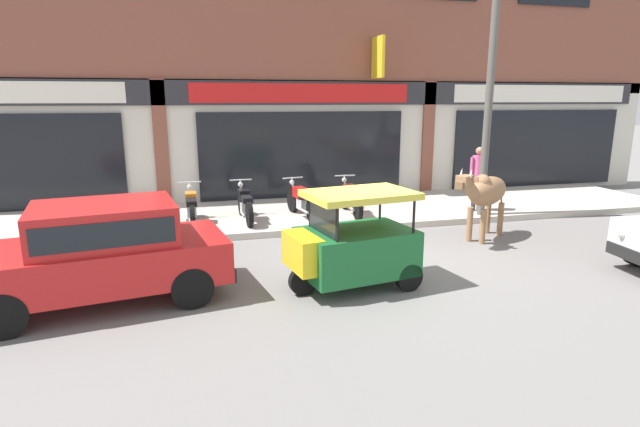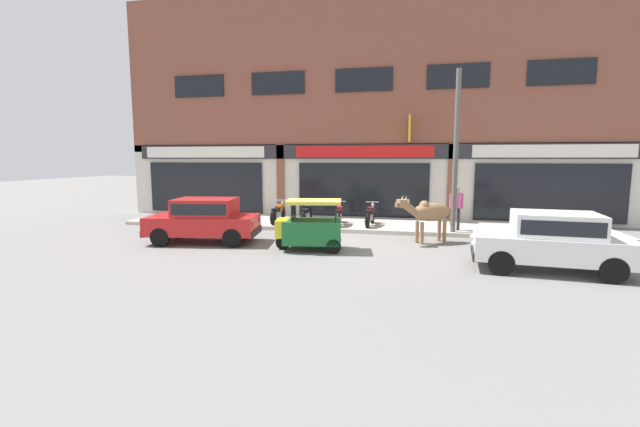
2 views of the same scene
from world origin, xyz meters
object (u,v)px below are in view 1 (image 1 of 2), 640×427
(auto_rickshaw, at_px, (352,246))
(car_0, at_px, (102,248))
(motorcycle_1, at_px, (245,204))
(motorcycle_2, at_px, (302,201))
(utility_pole, at_px, (489,95))
(motorcycle_3, at_px, (351,198))
(motorcycle_0, at_px, (191,207))
(cow, at_px, (486,192))
(pedestrian, at_px, (478,172))

(auto_rickshaw, bearing_deg, car_0, 174.85)
(motorcycle_1, bearing_deg, car_0, -122.20)
(motorcycle_2, distance_m, utility_pole, 5.00)
(utility_pole, bearing_deg, car_0, -159.18)
(auto_rickshaw, xyz_separation_m, motorcycle_2, (0.16, 4.23, -0.13))
(auto_rickshaw, relative_size, motorcycle_3, 1.15)
(car_0, xyz_separation_m, motorcycle_0, (1.26, 3.87, -0.28))
(cow, xyz_separation_m, motorcycle_0, (-5.92, 2.31, -0.48))
(car_0, bearing_deg, motorcycle_1, 57.80)
(cow, relative_size, car_0, 0.50)
(motorcycle_0, height_order, motorcycle_2, same)
(motorcycle_1, bearing_deg, cow, -26.43)
(pedestrian, distance_m, utility_pole, 1.90)
(motorcycle_3, height_order, pedestrian, pedestrian)
(auto_rickshaw, relative_size, utility_pole, 0.37)
(motorcycle_2, height_order, utility_pole, utility_pole)
(cow, distance_m, motorcycle_2, 4.14)
(auto_rickshaw, distance_m, motorcycle_0, 4.83)
(car_0, bearing_deg, utility_pole, 20.82)
(car_0, height_order, motorcycle_2, car_0)
(motorcycle_2, bearing_deg, motorcycle_0, -179.19)
(motorcycle_2, bearing_deg, motorcycle_3, 1.11)
(auto_rickshaw, bearing_deg, motorcycle_0, 119.65)
(auto_rickshaw, xyz_separation_m, utility_pole, (4.44, 3.40, 2.32))
(motorcycle_2, relative_size, motorcycle_3, 0.99)
(cow, bearing_deg, motorcycle_2, 145.24)
(motorcycle_0, distance_m, motorcycle_3, 3.77)
(motorcycle_0, bearing_deg, pedestrian, -3.03)
(motorcycle_1, height_order, motorcycle_3, same)
(pedestrian, bearing_deg, utility_pole, -106.97)
(car_0, height_order, utility_pole, utility_pole)
(motorcycle_0, distance_m, utility_pole, 7.29)
(car_0, height_order, motorcycle_3, car_0)
(auto_rickshaw, distance_m, motorcycle_2, 4.24)
(cow, distance_m, motorcycle_0, 6.37)
(motorcycle_3, distance_m, pedestrian, 3.27)
(cow, bearing_deg, motorcycle_3, 132.29)
(cow, xyz_separation_m, car_0, (-7.18, -1.56, -0.19))
(car_0, bearing_deg, cow, 12.26)
(auto_rickshaw, height_order, motorcycle_2, auto_rickshaw)
(motorcycle_2, bearing_deg, pedestrian, -5.25)
(car_0, distance_m, motorcycle_2, 5.46)
(cow, relative_size, motorcycle_2, 1.05)
(auto_rickshaw, height_order, utility_pole, utility_pole)
(motorcycle_2, distance_m, motorcycle_3, 1.22)
(auto_rickshaw, relative_size, motorcycle_2, 1.16)
(auto_rickshaw, relative_size, pedestrian, 1.31)
(car_0, distance_m, auto_rickshaw, 3.67)
(cow, height_order, motorcycle_3, cow)
(motorcycle_1, bearing_deg, motorcycle_0, -178.04)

